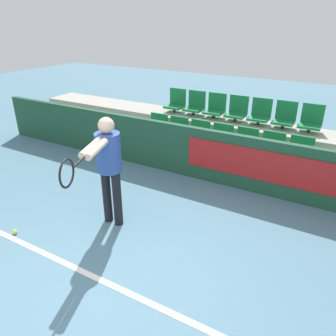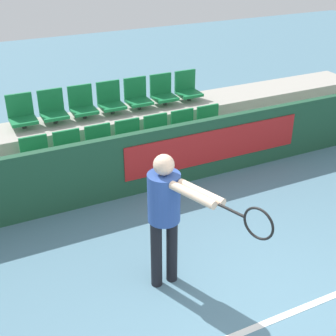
{
  "view_description": "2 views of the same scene",
  "coord_description": "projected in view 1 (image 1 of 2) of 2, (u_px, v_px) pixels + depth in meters",
  "views": [
    {
      "loc": [
        2.17,
        -2.07,
        2.89
      ],
      "look_at": [
        -0.14,
        1.95,
        0.73
      ],
      "focal_mm": 35.0,
      "sensor_mm": 36.0,
      "label": 1
    },
    {
      "loc": [
        -2.5,
        -2.66,
        3.76
      ],
      "look_at": [
        -0.17,
        2.11,
        0.96
      ],
      "focal_mm": 50.0,
      "sensor_mm": 36.0,
      "label": 2
    }
  ],
  "objects": [
    {
      "name": "ground_plane",
      "position": [
        95.0,
        288.0,
        3.83
      ],
      "size": [
        30.0,
        30.0,
        0.0
      ],
      "primitive_type": "plane",
      "color": "slate"
    },
    {
      "name": "court_baseline",
      "position": [
        102.0,
        281.0,
        3.93
      ],
      "size": [
        5.27,
        0.08,
        0.01
      ],
      "color": "white",
      "rests_on": "ground"
    },
    {
      "name": "barrier_wall",
      "position": [
        209.0,
        156.0,
        6.14
      ],
      "size": [
        10.91,
        0.14,
        1.01
      ],
      "color": "#1E4C33",
      "rests_on": "ground"
    },
    {
      "name": "bleacher_tier_front",
      "position": [
        217.0,
        161.0,
        6.69
      ],
      "size": [
        10.51,
        0.86,
        0.4
      ],
      "color": "#ADA89E",
      "rests_on": "ground"
    },
    {
      "name": "bleacher_tier_middle",
      "position": [
        233.0,
        139.0,
        7.28
      ],
      "size": [
        10.51,
        0.86,
        0.8
      ],
      "color": "#ADA89E",
      "rests_on": "ground"
    },
    {
      "name": "stadium_chair_0",
      "position": [
        157.0,
        128.0,
        7.28
      ],
      "size": [
        0.42,
        0.38,
        0.53
      ],
      "color": "#333333",
      "rests_on": "bleacher_tier_front"
    },
    {
      "name": "stadium_chair_1",
      "position": [
        177.0,
        132.0,
        7.06
      ],
      "size": [
        0.42,
        0.38,
        0.53
      ],
      "color": "#333333",
      "rests_on": "bleacher_tier_front"
    },
    {
      "name": "stadium_chair_2",
      "position": [
        198.0,
        136.0,
        6.83
      ],
      "size": [
        0.42,
        0.38,
        0.53
      ],
      "color": "#333333",
      "rests_on": "bleacher_tier_front"
    },
    {
      "name": "stadium_chair_3",
      "position": [
        221.0,
        140.0,
        6.6
      ],
      "size": [
        0.42,
        0.38,
        0.53
      ],
      "color": "#333333",
      "rests_on": "bleacher_tier_front"
    },
    {
      "name": "stadium_chair_4",
      "position": [
        245.0,
        144.0,
        6.37
      ],
      "size": [
        0.42,
        0.38,
        0.53
      ],
      "color": "#333333",
      "rests_on": "bleacher_tier_front"
    },
    {
      "name": "stadium_chair_5",
      "position": [
        271.0,
        149.0,
        6.15
      ],
      "size": [
        0.42,
        0.38,
        0.53
      ],
      "color": "#333333",
      "rests_on": "bleacher_tier_front"
    },
    {
      "name": "stadium_chair_6",
      "position": [
        300.0,
        154.0,
        5.92
      ],
      "size": [
        0.42,
        0.38,
        0.53
      ],
      "color": "#333333",
      "rests_on": "bleacher_tier_front"
    },
    {
      "name": "stadium_chair_7",
      "position": [
        176.0,
        102.0,
        7.79
      ],
      "size": [
        0.42,
        0.38,
        0.53
      ],
      "color": "#333333",
      "rests_on": "bleacher_tier_middle"
    },
    {
      "name": "stadium_chair_8",
      "position": [
        195.0,
        105.0,
        7.57
      ],
      "size": [
        0.42,
        0.38,
        0.53
      ],
      "color": "#333333",
      "rests_on": "bleacher_tier_middle"
    },
    {
      "name": "stadium_chair_9",
      "position": [
        215.0,
        108.0,
        7.34
      ],
      "size": [
        0.42,
        0.38,
        0.53
      ],
      "color": "#333333",
      "rests_on": "bleacher_tier_middle"
    },
    {
      "name": "stadium_chair_10",
      "position": [
        237.0,
        111.0,
        7.11
      ],
      "size": [
        0.42,
        0.38,
        0.53
      ],
      "color": "#333333",
      "rests_on": "bleacher_tier_middle"
    },
    {
      "name": "stadium_chair_11",
      "position": [
        260.0,
        114.0,
        6.88
      ],
      "size": [
        0.42,
        0.38,
        0.53
      ],
      "color": "#333333",
      "rests_on": "bleacher_tier_middle"
    },
    {
      "name": "stadium_chair_12",
      "position": [
        285.0,
        117.0,
        6.66
      ],
      "size": [
        0.42,
        0.38,
        0.53
      ],
      "color": "#333333",
      "rests_on": "bleacher_tier_middle"
    },
    {
      "name": "stadium_chair_13",
      "position": [
        311.0,
        121.0,
        6.43
      ],
      "size": [
        0.42,
        0.38,
        0.53
      ],
      "color": "#333333",
      "rests_on": "bleacher_tier_middle"
    },
    {
      "name": "tennis_player",
      "position": [
        107.0,
        161.0,
        4.57
      ],
      "size": [
        0.63,
        1.46,
        1.66
      ],
      "rotation": [
        0.0,
        0.0,
        0.33
      ],
      "color": "black",
      "rests_on": "ground"
    },
    {
      "name": "tennis_ball",
      "position": [
        15.0,
        232.0,
        4.77
      ],
      "size": [
        0.07,
        0.07,
        0.07
      ],
      "color": "#CCDB33",
      "rests_on": "ground"
    }
  ]
}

